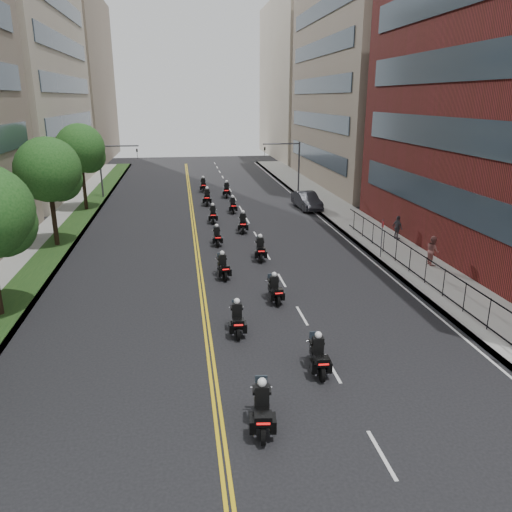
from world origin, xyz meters
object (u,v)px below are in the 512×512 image
(motorcycle_1, at_px, (318,356))
(motorcycle_5, at_px, (260,250))
(motorcycle_4, at_px, (223,267))
(parked_sedan, at_px, (307,201))
(pedestrian_c, at_px, (398,228))
(motorcycle_8, at_px, (213,215))
(motorcycle_2, at_px, (237,320))
(motorcycle_7, at_px, (243,224))
(motorcycle_0, at_px, (262,410))
(motorcycle_3, at_px, (275,290))
(motorcycle_12, at_px, (203,186))
(motorcycle_6, at_px, (217,237))
(motorcycle_9, at_px, (233,206))
(motorcycle_11, at_px, (227,191))
(motorcycle_10, at_px, (207,198))
(pedestrian_b, at_px, (433,250))

(motorcycle_1, height_order, motorcycle_5, motorcycle_5)
(motorcycle_4, height_order, parked_sedan, parked_sedan)
(parked_sedan, bearing_deg, pedestrian_c, -76.71)
(motorcycle_8, relative_size, pedestrian_c, 1.28)
(motorcycle_2, bearing_deg, pedestrian_c, 47.71)
(motorcycle_5, xyz_separation_m, motorcycle_7, (-0.25, 7.13, 0.01))
(motorcycle_4, bearing_deg, motorcycle_0, -95.83)
(motorcycle_1, relative_size, motorcycle_3, 1.03)
(motorcycle_7, height_order, motorcycle_12, motorcycle_12)
(motorcycle_6, bearing_deg, motorcycle_2, -91.18)
(motorcycle_3, distance_m, motorcycle_9, 21.26)
(motorcycle_3, height_order, motorcycle_11, motorcycle_11)
(motorcycle_1, height_order, motorcycle_7, motorcycle_7)
(motorcycle_3, bearing_deg, motorcycle_9, 86.20)
(motorcycle_5, bearing_deg, motorcycle_6, 128.39)
(motorcycle_1, bearing_deg, motorcycle_12, 96.62)
(motorcycle_3, bearing_deg, motorcycle_10, 91.10)
(motorcycle_3, bearing_deg, motorcycle_1, -90.65)
(motorcycle_12, bearing_deg, pedestrian_b, -65.05)
(motorcycle_5, xyz_separation_m, pedestrian_b, (10.36, -3.04, 0.40))
(motorcycle_1, distance_m, motorcycle_8, 24.96)
(motorcycle_0, distance_m, motorcycle_1, 4.12)
(parked_sedan, bearing_deg, motorcycle_10, 156.30)
(motorcycle_8, height_order, motorcycle_12, motorcycle_12)
(pedestrian_c, bearing_deg, motorcycle_2, 120.66)
(pedestrian_c, bearing_deg, motorcycle_5, 90.85)
(motorcycle_8, distance_m, motorcycle_9, 4.08)
(motorcycle_3, height_order, motorcycle_12, motorcycle_12)
(motorcycle_0, height_order, motorcycle_8, motorcycle_0)
(motorcycle_2, bearing_deg, motorcycle_12, 92.47)
(motorcycle_5, xyz_separation_m, parked_sedan, (6.82, 14.77, 0.14))
(motorcycle_11, height_order, motorcycle_12, motorcycle_11)
(motorcycle_11, xyz_separation_m, pedestrian_b, (10.52, -24.79, 0.35))
(motorcycle_7, distance_m, pedestrian_b, 14.70)
(motorcycle_0, height_order, motorcycle_4, motorcycle_0)
(motorcycle_1, relative_size, motorcycle_10, 0.89)
(motorcycle_0, xyz_separation_m, pedestrian_c, (13.34, 20.16, 0.34))
(motorcycle_8, xyz_separation_m, motorcycle_12, (-0.10, 14.73, 0.04))
(motorcycle_7, xyz_separation_m, parked_sedan, (7.06, 7.64, 0.13))
(motorcycle_1, height_order, motorcycle_4, motorcycle_1)
(motorcycle_7, distance_m, motorcycle_12, 18.41)
(motorcycle_3, relative_size, motorcycle_12, 0.89)
(motorcycle_7, bearing_deg, motorcycle_11, 95.82)
(motorcycle_6, xyz_separation_m, parked_sedan, (9.35, 10.94, 0.20))
(motorcycle_2, xyz_separation_m, motorcycle_3, (2.33, 3.35, -0.02))
(pedestrian_b, bearing_deg, motorcycle_3, 115.87)
(motorcycle_4, bearing_deg, motorcycle_3, -65.65)
(motorcycle_7, bearing_deg, motorcycle_4, -97.41)
(motorcycle_6, bearing_deg, motorcycle_10, 89.09)
(motorcycle_8, bearing_deg, parked_sedan, 26.79)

